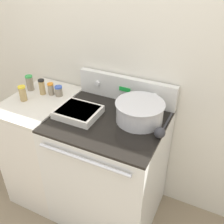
# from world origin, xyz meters

# --- Properties ---
(kitchen_wall) EXTENTS (8.00, 0.05, 2.50)m
(kitchen_wall) POSITION_xyz_m (0.00, 0.70, 1.25)
(kitchen_wall) COLOR silver
(kitchen_wall) RESTS_ON ground_plane
(stove_range) EXTENTS (0.79, 0.70, 0.95)m
(stove_range) POSITION_xyz_m (0.00, 0.33, 0.47)
(stove_range) COLOR silver
(stove_range) RESTS_ON ground_plane
(control_panel) EXTENTS (0.79, 0.07, 0.20)m
(control_panel) POSITION_xyz_m (0.00, 0.64, 1.04)
(control_panel) COLOR silver
(control_panel) RESTS_ON stove_range
(side_counter) EXTENTS (0.45, 0.67, 0.96)m
(side_counter) POSITION_xyz_m (-0.62, 0.33, 0.48)
(side_counter) COLOR silver
(side_counter) RESTS_ON ground_plane
(mixing_bowl) EXTENTS (0.34, 0.34, 0.14)m
(mixing_bowl) POSITION_xyz_m (0.20, 0.42, 1.03)
(mixing_bowl) COLOR silver
(mixing_bowl) RESTS_ON stove_range
(casserole_dish) EXTENTS (0.30, 0.25, 0.05)m
(casserole_dish) POSITION_xyz_m (-0.22, 0.29, 0.97)
(casserole_dish) COLOR silver
(casserole_dish) RESTS_ON stove_range
(ladle) EXTENTS (0.07, 0.33, 0.07)m
(ladle) POSITION_xyz_m (0.38, 0.32, 0.98)
(ladle) COLOR #333338
(ladle) RESTS_ON stove_range
(spice_jar_blue_cap) EXTENTS (0.06, 0.06, 0.08)m
(spice_jar_blue_cap) POSITION_xyz_m (-0.50, 0.46, 1.00)
(spice_jar_blue_cap) COLOR gray
(spice_jar_blue_cap) RESTS_ON side_counter
(spice_jar_orange_cap) EXTENTS (0.05, 0.05, 0.10)m
(spice_jar_orange_cap) POSITION_xyz_m (-0.57, 0.44, 1.01)
(spice_jar_orange_cap) COLOR gray
(spice_jar_orange_cap) RESTS_ON side_counter
(spice_jar_black_cap) EXTENTS (0.05, 0.05, 0.13)m
(spice_jar_black_cap) POSITION_xyz_m (-0.63, 0.42, 1.02)
(spice_jar_black_cap) COLOR tan
(spice_jar_black_cap) RESTS_ON side_counter
(spice_jar_yellow_cap) EXTENTS (0.06, 0.06, 0.12)m
(spice_jar_yellow_cap) POSITION_xyz_m (-0.70, 0.27, 1.02)
(spice_jar_yellow_cap) COLOR tan
(spice_jar_yellow_cap) RESTS_ON side_counter
(spice_jar_green_cap) EXTENTS (0.06, 0.06, 0.13)m
(spice_jar_green_cap) POSITION_xyz_m (-0.77, 0.43, 1.02)
(spice_jar_green_cap) COLOR gray
(spice_jar_green_cap) RESTS_ON side_counter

